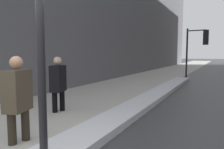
{
  "coord_description": "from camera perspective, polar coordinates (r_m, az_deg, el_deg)",
  "views": [
    {
      "loc": [
        2.52,
        -1.72,
        1.65
      ],
      "look_at": [
        -0.4,
        4.0,
        1.05
      ],
      "focal_mm": 35.0,
      "sensor_mm": 36.0,
      "label": 1
    }
  ],
  "objects": [
    {
      "name": "sidewalk_slab",
      "position": [
        17.4,
        11.86,
        -0.18
      ],
      "size": [
        4.0,
        80.0,
        0.01
      ],
      "color": "#B2AFA8",
      "rests_on": "ground"
    },
    {
      "name": "traffic_light_near",
      "position": [
        14.72,
        21.78,
        7.69
      ],
      "size": [
        1.31,
        0.33,
        3.27
      ],
      "rotation": [
        0.0,
        0.0,
        -0.09
      ],
      "color": "black",
      "rests_on": "ground"
    },
    {
      "name": "snow_bank_curb",
      "position": [
        8.04,
        10.12,
        -5.97
      ],
      "size": [
        0.81,
        13.79,
        0.17
      ],
      "color": "silver",
      "rests_on": "ground"
    },
    {
      "name": "pedestrian_in_glasses",
      "position": [
        4.37,
        -23.44,
        -5.03
      ],
      "size": [
        0.44,
        0.59,
        1.62
      ],
      "rotation": [
        0.0,
        0.0,
        -1.29
      ],
      "color": "#2A241B",
      "rests_on": "ground"
    },
    {
      "name": "pedestrian_trailing",
      "position": [
        6.37,
        -13.91,
        -1.8
      ],
      "size": [
        0.43,
        0.57,
        1.58
      ],
      "rotation": [
        0.0,
        0.0,
        -1.29
      ],
      "color": "black",
      "rests_on": "ground"
    }
  ]
}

